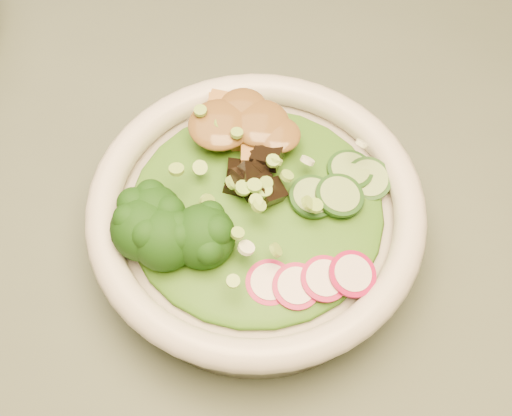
# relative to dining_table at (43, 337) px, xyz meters

# --- Properties ---
(dining_table) EXTENTS (1.20, 0.80, 0.75)m
(dining_table) POSITION_rel_dining_table_xyz_m (0.00, 0.00, 0.00)
(dining_table) COLOR black
(dining_table) RESTS_ON ground
(salad_bowl) EXTENTS (0.25, 0.25, 0.07)m
(salad_bowl) POSITION_rel_dining_table_xyz_m (0.19, 0.06, 0.15)
(salad_bowl) COLOR silver
(salad_bowl) RESTS_ON dining_table
(lettuce_bed) EXTENTS (0.19, 0.19, 0.02)m
(lettuce_bed) POSITION_rel_dining_table_xyz_m (0.19, 0.06, 0.17)
(lettuce_bed) COLOR #1F5A12
(lettuce_bed) RESTS_ON salad_bowl
(broccoli_florets) EXTENTS (0.09, 0.08, 0.04)m
(broccoli_florets) POSITION_rel_dining_table_xyz_m (0.14, 0.04, 0.18)
(broccoli_florets) COLOR black
(broccoli_florets) RESTS_ON salad_bowl
(radish_slices) EXTENTS (0.11, 0.06, 0.02)m
(radish_slices) POSITION_rel_dining_table_xyz_m (0.21, 0.01, 0.17)
(radish_slices) COLOR maroon
(radish_slices) RESTS_ON salad_bowl
(cucumber_slices) EXTENTS (0.08, 0.08, 0.03)m
(cucumber_slices) POSITION_rel_dining_table_xyz_m (0.24, 0.08, 0.18)
(cucumber_slices) COLOR #8DBC68
(cucumber_slices) RESTS_ON salad_bowl
(mushroom_heap) EXTENTS (0.08, 0.08, 0.04)m
(mushroom_heap) POSITION_rel_dining_table_xyz_m (0.18, 0.07, 0.18)
(mushroom_heap) COLOR black
(mushroom_heap) RESTS_ON salad_bowl
(tofu_cubes) EXTENTS (0.09, 0.07, 0.03)m
(tofu_cubes) POSITION_rel_dining_table_xyz_m (0.17, 0.12, 0.18)
(tofu_cubes) COLOR #A66937
(tofu_cubes) RESTS_ON salad_bowl
(peanut_sauce) EXTENTS (0.06, 0.05, 0.01)m
(peanut_sauce) POSITION_rel_dining_table_xyz_m (0.17, 0.12, 0.19)
(peanut_sauce) COLOR brown
(peanut_sauce) RESTS_ON tofu_cubes
(scallion_garnish) EXTENTS (0.18, 0.18, 0.02)m
(scallion_garnish) POSITION_rel_dining_table_xyz_m (0.19, 0.06, 0.19)
(scallion_garnish) COLOR #7DB13E
(scallion_garnish) RESTS_ON salad_bowl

